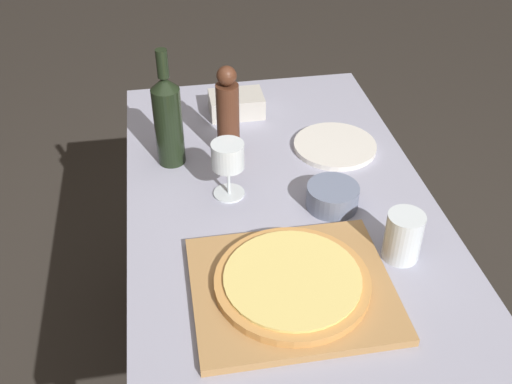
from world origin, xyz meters
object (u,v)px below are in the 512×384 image
at_px(wine_bottle, 168,119).
at_px(wine_glass, 228,159).
at_px(pepper_mill, 228,114).
at_px(small_bowl, 332,196).
at_px(pizza, 292,281).

height_order(wine_bottle, wine_glass, wine_bottle).
bearing_deg(wine_bottle, pepper_mill, 3.50).
bearing_deg(pepper_mill, small_bowl, -51.26).
bearing_deg(small_bowl, wine_glass, 159.76).
relative_size(wine_bottle, wine_glass, 2.15).
height_order(pepper_mill, wine_glass, pepper_mill).
distance_m(wine_bottle, small_bowl, 0.44).
relative_size(pepper_mill, small_bowl, 2.05).
bearing_deg(wine_glass, pizza, -76.52).
xyz_separation_m(wine_bottle, small_bowl, (0.36, -0.25, -0.10)).
height_order(pizza, pepper_mill, pepper_mill).
bearing_deg(pizza, wine_glass, 103.48).
xyz_separation_m(wine_glass, small_bowl, (0.23, -0.08, -0.08)).
height_order(pizza, wine_glass, wine_glass).
xyz_separation_m(wine_bottle, wine_glass, (0.13, -0.16, -0.02)).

